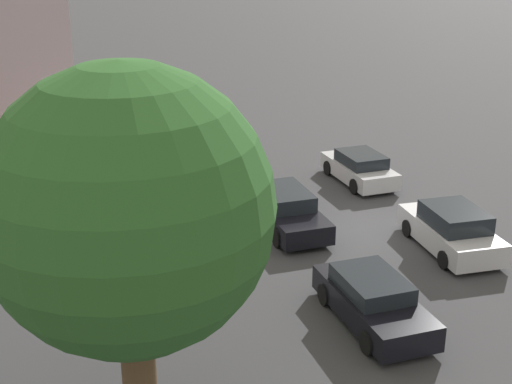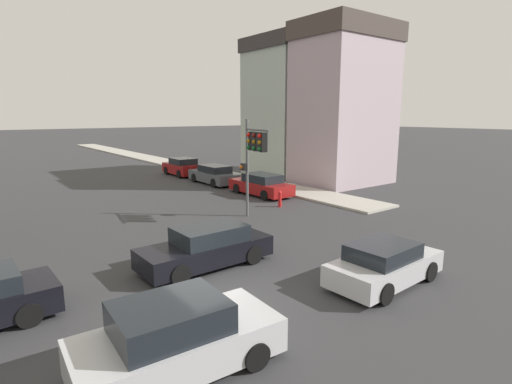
# 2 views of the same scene
# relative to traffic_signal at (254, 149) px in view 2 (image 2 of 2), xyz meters

# --- Properties ---
(ground_plane) EXTENTS (300.00, 300.00, 0.00)m
(ground_plane) POSITION_rel_traffic_signal_xyz_m (-6.15, -6.37, -3.53)
(ground_plane) COLOR #333335
(sidewalk_strip) EXTENTS (2.85, 60.00, 0.13)m
(sidewalk_strip) POSITION_rel_traffic_signal_xyz_m (6.79, 27.17, -3.47)
(sidewalk_strip) COLOR #ADA89E
(sidewalk_strip) RESTS_ON ground_plane
(rowhouse_backdrop) EXTENTS (7.93, 11.23, 11.68)m
(rowhouse_backdrop) POSITION_rel_traffic_signal_xyz_m (12.15, 7.78, 2.25)
(rowhouse_backdrop) COLOR #B29EA8
(rowhouse_backdrop) RESTS_ON ground_plane
(traffic_signal) EXTENTS (0.64, 2.42, 4.95)m
(traffic_signal) POSITION_rel_traffic_signal_xyz_m (0.00, 0.00, 0.00)
(traffic_signal) COLOR #515456
(traffic_signal) RESTS_ON ground_plane
(crossing_car_0) EXTENTS (4.08, 1.97, 1.31)m
(crossing_car_0) POSITION_rel_traffic_signal_xyz_m (-1.40, -8.56, -2.90)
(crossing_car_0) COLOR #B7B7BC
(crossing_car_0) RESTS_ON ground_plane
(crossing_car_1) EXTENTS (4.63, 1.94, 1.41)m
(crossing_car_1) POSITION_rel_traffic_signal_xyz_m (-5.01, -3.97, -2.86)
(crossing_car_1) COLOR black
(crossing_car_1) RESTS_ON ground_plane
(crossing_car_2) EXTENTS (4.26, 2.14, 1.52)m
(crossing_car_2) POSITION_rel_traffic_signal_xyz_m (-8.43, -8.60, -2.83)
(crossing_car_2) COLOR #B7B7BC
(crossing_car_2) RESTS_ON ground_plane
(parked_car_0) EXTENTS (2.00, 4.71, 1.39)m
(parked_car_0) POSITION_rel_traffic_signal_xyz_m (4.10, 4.65, -2.87)
(parked_car_0) COLOR maroon
(parked_car_0) RESTS_ON ground_plane
(parked_car_1) EXTENTS (1.98, 4.82, 1.41)m
(parked_car_1) POSITION_rel_traffic_signal_xyz_m (3.96, 10.29, -2.86)
(parked_car_1) COLOR #4C5156
(parked_car_1) RESTS_ON ground_plane
(parked_car_2) EXTENTS (2.11, 4.20, 1.50)m
(parked_car_2) POSITION_rel_traffic_signal_xyz_m (4.02, 15.51, -2.81)
(parked_car_2) COLOR maroon
(parked_car_2) RESTS_ON ground_plane
(fire_hydrant) EXTENTS (0.22, 0.22, 0.92)m
(fire_hydrant) POSITION_rel_traffic_signal_xyz_m (2.86, 1.33, -3.04)
(fire_hydrant) COLOR red
(fire_hydrant) RESTS_ON ground_plane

